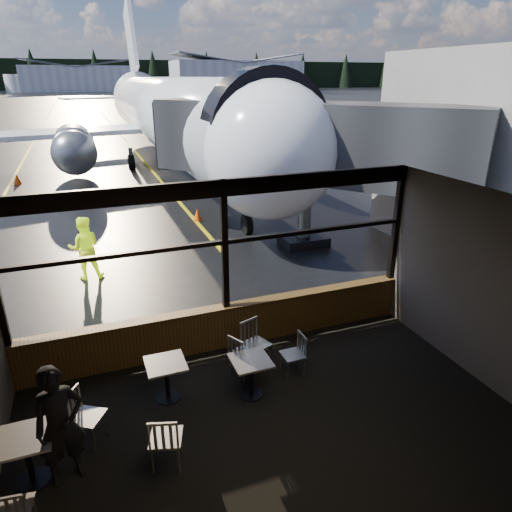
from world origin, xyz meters
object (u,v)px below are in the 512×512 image
jet_bridge (281,173)px  cafe_table_left (29,460)px  chair_near_n (256,345)px  chair_left_s (15,510)px  chair_near_e (293,355)px  airliner (169,64)px  passenger (60,426)px  cone_wing (17,179)px  cafe_table_near (251,377)px  ground_crew (85,248)px  chair_mid_s (166,439)px  chair_near_w (243,354)px  cone_nose (198,215)px  cafe_table_mid (167,381)px  chair_mid_w (87,418)px

jet_bridge → cafe_table_left: jet_bridge is taller
chair_near_n → chair_left_s: chair_near_n is taller
cafe_table_left → chair_near_e: (4.40, 0.94, 0.03)m
airliner → chair_left_s: (-6.54, -22.75, -5.45)m
passenger → cafe_table_left: bearing=153.5°
cone_wing → chair_near_n: bearing=-73.1°
chair_near_n → cafe_table_near: bearing=43.3°
passenger → chair_left_s: bearing=-143.1°
cafe_table_near → cafe_table_left: size_ratio=0.93×
airliner → passenger: airliner is taller
cone_wing → cafe_table_left: bearing=-84.4°
cafe_table_near → ground_crew: 6.85m
chair_mid_s → cone_wing: size_ratio=1.75×
chair_near_w → jet_bridge: bearing=123.2°
cafe_table_near → cone_nose: (1.68, 10.56, -0.12)m
jet_bridge → cafe_table_near: 8.30m
cafe_table_near → chair_mid_s: size_ratio=0.77×
cafe_table_near → cone_wing: (-5.53, 20.22, -0.09)m
cafe_table_left → chair_near_n: 4.10m
cafe_table_left → ground_crew: (0.97, 7.03, 0.49)m
airliner → chair_near_w: airliner is taller
cafe_table_near → cafe_table_left: (-3.47, -0.67, 0.03)m
chair_mid_s → cone_nose: bearing=91.2°
chair_near_w → chair_left_s: chair_near_w is taller
chair_left_s → cone_nose: (5.23, 12.04, -0.17)m
cone_nose → cafe_table_mid: bearing=-106.8°
chair_near_e → chair_near_w: bearing=68.3°
cafe_table_mid → cone_wing: size_ratio=1.36×
cafe_table_left → chair_near_n: size_ratio=0.81×
cafe_table_near → chair_left_s: 3.85m
jet_bridge → cafe_table_mid: size_ratio=14.89×
chair_near_w → chair_mid_s: chair_mid_s is taller
jet_bridge → chair_mid_w: jet_bridge is taller
chair_left_s → cafe_table_near: bearing=29.5°
chair_mid_s → passenger: passenger is taller
chair_near_e → cone_nose: 10.32m
chair_near_e → cone_nose: size_ratio=1.75×
chair_mid_w → cafe_table_left: bearing=-26.7°
chair_near_w → ground_crew: 6.32m
cafe_table_mid → chair_mid_w: size_ratio=0.78×
jet_bridge → cafe_table_mid: jet_bridge is taller
chair_near_w → chair_mid_w: bearing=-101.8°
cafe_table_left → chair_near_e: size_ratio=0.92×
cafe_table_mid → chair_near_e: (2.31, -0.15, 0.06)m
cafe_table_mid → cone_wing: 20.23m
chair_near_e → chair_mid_w: 3.65m
jet_bridge → chair_near_e: bearing=-111.8°
cafe_table_left → ground_crew: size_ratio=0.44×
chair_near_w → cafe_table_near: bearing=-33.7°
jet_bridge → cone_wing: jet_bridge is taller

